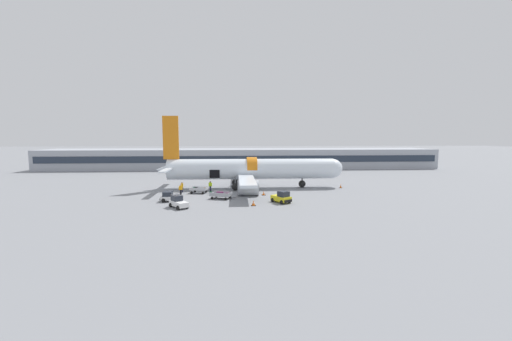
{
  "coord_description": "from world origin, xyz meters",
  "views": [
    {
      "loc": [
        -2.09,
        -50.74,
        8.98
      ],
      "look_at": [
        1.57,
        2.82,
        3.19
      ],
      "focal_mm": 22.0,
      "sensor_mm": 36.0,
      "label": 1
    }
  ],
  "objects_px": {
    "ground_crew_loader_b": "(181,189)",
    "suitcase_on_tarmac_upright": "(211,193)",
    "baggage_tug_rear": "(170,197)",
    "ground_crew_driver": "(210,186)",
    "baggage_cart_queued": "(221,195)",
    "airplane": "(249,170)",
    "ground_crew_loader_a": "(182,187)",
    "baggage_tug_lead": "(178,203)",
    "baggage_tug_mid": "(282,198)",
    "baggage_cart_loading": "(199,190)"
  },
  "relations": [
    {
      "from": "baggage_tug_lead",
      "to": "suitcase_on_tarmac_upright",
      "type": "distance_m",
      "value": 9.32
    },
    {
      "from": "airplane",
      "to": "ground_crew_driver",
      "type": "bearing_deg",
      "value": -158.58
    },
    {
      "from": "airplane",
      "to": "ground_crew_loader_b",
      "type": "xyz_separation_m",
      "value": [
        -10.91,
        -5.97,
        -2.33
      ]
    },
    {
      "from": "airplane",
      "to": "baggage_tug_lead",
      "type": "relative_size",
      "value": 10.26
    },
    {
      "from": "baggage_tug_mid",
      "to": "baggage_tug_rear",
      "type": "distance_m",
      "value": 15.53
    },
    {
      "from": "baggage_tug_lead",
      "to": "baggage_tug_rear",
      "type": "bearing_deg",
      "value": 114.14
    },
    {
      "from": "suitcase_on_tarmac_upright",
      "to": "baggage_tug_lead",
      "type": "bearing_deg",
      "value": -111.62
    },
    {
      "from": "baggage_tug_lead",
      "to": "baggage_tug_mid",
      "type": "bearing_deg",
      "value": 9.01
    },
    {
      "from": "baggage_tug_rear",
      "to": "baggage_cart_loading",
      "type": "bearing_deg",
      "value": 61.69
    },
    {
      "from": "ground_crew_loader_a",
      "to": "baggage_tug_rear",
      "type": "bearing_deg",
      "value": -94.0
    },
    {
      "from": "baggage_tug_rear",
      "to": "baggage_cart_loading",
      "type": "xyz_separation_m",
      "value": [
        3.32,
        6.16,
        -0.1
      ]
    },
    {
      "from": "baggage_tug_rear",
      "to": "ground_crew_driver",
      "type": "distance_m",
      "value": 9.56
    },
    {
      "from": "baggage_tug_rear",
      "to": "baggage_cart_loading",
      "type": "height_order",
      "value": "baggage_tug_rear"
    },
    {
      "from": "baggage_cart_queued",
      "to": "suitcase_on_tarmac_upright",
      "type": "xyz_separation_m",
      "value": [
        -1.8,
        3.23,
        -0.23
      ]
    },
    {
      "from": "suitcase_on_tarmac_upright",
      "to": "baggage_cart_queued",
      "type": "bearing_deg",
      "value": -60.9
    },
    {
      "from": "airplane",
      "to": "baggage_tug_rear",
      "type": "bearing_deg",
      "value": -136.99
    },
    {
      "from": "baggage_tug_lead",
      "to": "baggage_cart_queued",
      "type": "distance_m",
      "value": 7.54
    },
    {
      "from": "airplane",
      "to": "suitcase_on_tarmac_upright",
      "type": "height_order",
      "value": "airplane"
    },
    {
      "from": "airplane",
      "to": "ground_crew_loader_a",
      "type": "height_order",
      "value": "airplane"
    },
    {
      "from": "baggage_cart_loading",
      "to": "baggage_tug_lead",
      "type": "bearing_deg",
      "value": -98.24
    },
    {
      "from": "baggage_tug_mid",
      "to": "baggage_cart_loading",
      "type": "height_order",
      "value": "baggage_tug_mid"
    },
    {
      "from": "ground_crew_driver",
      "to": "suitcase_on_tarmac_upright",
      "type": "height_order",
      "value": "ground_crew_driver"
    },
    {
      "from": "ground_crew_loader_b",
      "to": "suitcase_on_tarmac_upright",
      "type": "distance_m",
      "value": 4.67
    },
    {
      "from": "baggage_cart_loading",
      "to": "ground_crew_driver",
      "type": "distance_m",
      "value": 2.62
    },
    {
      "from": "baggage_tug_lead",
      "to": "ground_crew_loader_b",
      "type": "xyz_separation_m",
      "value": [
        -1.2,
        8.89,
        0.22
      ]
    },
    {
      "from": "baggage_tug_lead",
      "to": "ground_crew_driver",
      "type": "xyz_separation_m",
      "value": [
        3.11,
        12.27,
        0.21
      ]
    },
    {
      "from": "baggage_tug_rear",
      "to": "ground_crew_loader_b",
      "type": "bearing_deg",
      "value": 82.43
    },
    {
      "from": "baggage_cart_loading",
      "to": "baggage_cart_queued",
      "type": "bearing_deg",
      "value": -52.19
    },
    {
      "from": "ground_crew_loader_b",
      "to": "ground_crew_driver",
      "type": "height_order",
      "value": "ground_crew_loader_b"
    },
    {
      "from": "baggage_tug_mid",
      "to": "baggage_tug_rear",
      "type": "xyz_separation_m",
      "value": [
        -15.41,
        1.94,
        -0.09
      ]
    },
    {
      "from": "baggage_tug_lead",
      "to": "airplane",
      "type": "bearing_deg",
      "value": 56.84
    },
    {
      "from": "baggage_tug_rear",
      "to": "suitcase_on_tarmac_upright",
      "type": "distance_m",
      "value": 6.98
    },
    {
      "from": "airplane",
      "to": "baggage_tug_mid",
      "type": "relative_size",
      "value": 10.24
    },
    {
      "from": "ground_crew_loader_a",
      "to": "ground_crew_loader_b",
      "type": "bearing_deg",
      "value": -86.16
    },
    {
      "from": "ground_crew_loader_a",
      "to": "baggage_tug_mid",
      "type": "bearing_deg",
      "value": -30.93
    },
    {
      "from": "baggage_tug_rear",
      "to": "ground_crew_driver",
      "type": "xyz_separation_m",
      "value": [
        4.94,
        8.18,
        0.26
      ]
    },
    {
      "from": "airplane",
      "to": "baggage_tug_lead",
      "type": "xyz_separation_m",
      "value": [
        -9.71,
        -14.86,
        -2.55
      ]
    },
    {
      "from": "airplane",
      "to": "suitcase_on_tarmac_upright",
      "type": "relative_size",
      "value": 49.82
    },
    {
      "from": "ground_crew_loader_b",
      "to": "airplane",
      "type": "bearing_deg",
      "value": 28.69
    },
    {
      "from": "baggage_cart_loading",
      "to": "ground_crew_loader_a",
      "type": "relative_size",
      "value": 2.15
    },
    {
      "from": "airplane",
      "to": "baggage_cart_queued",
      "type": "relative_size",
      "value": 8.35
    },
    {
      "from": "ground_crew_loader_b",
      "to": "ground_crew_loader_a",
      "type": "bearing_deg",
      "value": 93.84
    },
    {
      "from": "ground_crew_driver",
      "to": "baggage_tug_mid",
      "type": "bearing_deg",
      "value": -44.03
    },
    {
      "from": "baggage_cart_queued",
      "to": "ground_crew_loader_b",
      "type": "distance_m",
      "value": 7.31
    },
    {
      "from": "ground_crew_driver",
      "to": "ground_crew_loader_a",
      "type": "bearing_deg",
      "value": -165.16
    },
    {
      "from": "baggage_tug_mid",
      "to": "suitcase_on_tarmac_upright",
      "type": "bearing_deg",
      "value": 147.34
    },
    {
      "from": "baggage_tug_lead",
      "to": "ground_crew_driver",
      "type": "relative_size",
      "value": 1.94
    },
    {
      "from": "baggage_tug_mid",
      "to": "baggage_cart_queued",
      "type": "bearing_deg",
      "value": 158.59
    },
    {
      "from": "ground_crew_driver",
      "to": "baggage_tug_lead",
      "type": "bearing_deg",
      "value": -104.22
    },
    {
      "from": "baggage_tug_rear",
      "to": "suitcase_on_tarmac_upright",
      "type": "xyz_separation_m",
      "value": [
        5.27,
        4.56,
        -0.33
      ]
    }
  ]
}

